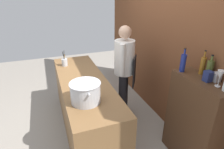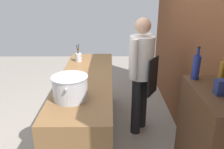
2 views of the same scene
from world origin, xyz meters
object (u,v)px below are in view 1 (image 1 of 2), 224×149
chef (124,67)px  wine_bottle_amber (203,65)px  stockpot_large (85,92)px  utensil_crock (65,62)px  wine_bottle_olive (210,69)px  wine_bottle_cobalt (183,63)px  spice_tin_navy (208,76)px  spice_tin_silver (216,77)px  wine_glass_wide (220,75)px

chef → wine_bottle_amber: chef is taller
stockpot_large → utensil_crock: utensil_crock is taller
wine_bottle_olive → wine_bottle_cobalt: wine_bottle_cobalt is taller
utensil_crock → spice_tin_navy: spice_tin_navy is taller
stockpot_large → wine_bottle_amber: bearing=74.8°
stockpot_large → spice_tin_silver: spice_tin_silver is taller
wine_bottle_cobalt → wine_glass_wide: size_ratio=1.65×
stockpot_large → wine_bottle_olive: 1.50m
utensil_crock → wine_bottle_olive: 2.35m
wine_bottle_olive → wine_glass_wide: (0.22, -0.09, 0.02)m
spice_tin_silver → wine_bottle_cobalt: bearing=-154.7°
chef → spice_tin_navy: (1.31, 0.44, 0.32)m
chef → wine_bottle_cobalt: chef is taller
wine_bottle_amber → wine_glass_wide: bearing=-13.2°
chef → utensil_crock: 1.09m
utensil_crock → spice_tin_navy: 2.35m
wine_bottle_amber → utensil_crock: bearing=-139.0°
wine_bottle_olive → wine_bottle_cobalt: 0.31m
utensil_crock → wine_bottle_amber: 2.27m
utensil_crock → stockpot_large: bearing=3.9°
wine_bottle_olive → utensil_crock: bearing=-140.2°
chef → wine_glass_wide: (1.45, 0.46, 0.39)m
utensil_crock → wine_bottle_cobalt: size_ratio=0.92×
utensil_crock → wine_glass_wide: 2.48m
utensil_crock → spice_tin_silver: bearing=37.7°
wine_bottle_olive → wine_glass_wide: size_ratio=1.49×
utensil_crock → wine_bottle_amber: bearing=41.0°
spice_tin_navy → wine_bottle_amber: bearing=154.4°
wine_bottle_amber → stockpot_large: bearing=-105.2°
spice_tin_navy → spice_tin_silver: 0.10m
stockpot_large → spice_tin_navy: (0.56, 1.29, 0.26)m
chef → wine_bottle_olive: 1.39m
wine_bottle_cobalt → spice_tin_silver: wine_bottle_cobalt is taller
wine_bottle_olive → spice_tin_silver: wine_bottle_olive is taller
wine_bottle_olive → spice_tin_navy: wine_bottle_olive is taller
spice_tin_silver → wine_bottle_amber: bearing=-179.5°
wine_bottle_olive → wine_glass_wide: 0.24m
chef → wine_glass_wide: bearing=-130.1°
chef → wine_bottle_olive: chef is taller
stockpot_large → wine_glass_wide: size_ratio=2.38×
utensil_crock → wine_bottle_cobalt: bearing=40.1°
chef → stockpot_large: (0.75, -0.85, 0.06)m
wine_bottle_amber → wine_glass_wide: wine_bottle_amber is taller
wine_glass_wide → spice_tin_silver: bearing=143.5°
spice_tin_navy → spice_tin_silver: size_ratio=1.22×
stockpot_large → utensil_crock: 1.32m
wine_bottle_amber → wine_bottle_cobalt: wine_bottle_cobalt is taller
wine_bottle_olive → spice_tin_navy: bearing=-49.5°
utensil_crock → spice_tin_silver: (1.91, 1.47, 0.30)m
utensil_crock → wine_bottle_olive: wine_bottle_olive is taller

